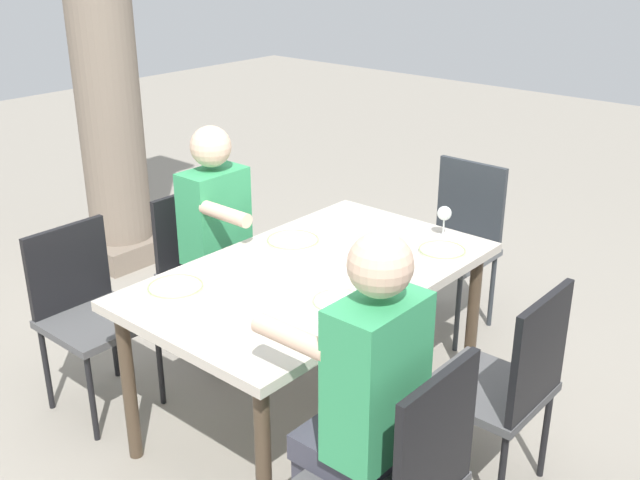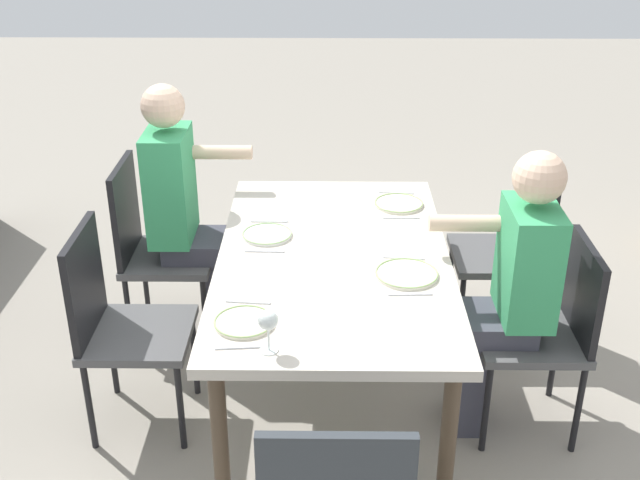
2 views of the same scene
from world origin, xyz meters
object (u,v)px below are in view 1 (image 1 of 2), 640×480
at_px(diner_woman_green, 224,240).
at_px(plate_3, 442,250).
at_px(chair_mid_north, 203,261).
at_px(diner_man_white, 360,403).
at_px(chair_head_east, 458,236).
at_px(chair_west_south, 403,471).
at_px(dining_table, 314,285).
at_px(stone_column_centre, 102,46).
at_px(plate_0, 175,287).
at_px(wine_glass_3, 444,215).
at_px(chair_mid_south, 508,380).
at_px(plate_2, 293,240).
at_px(plate_1, 339,302).
at_px(chair_west_north, 87,306).

height_order(diner_woman_green, plate_3, diner_woman_green).
bearing_deg(diner_woman_green, chair_mid_north, 89.06).
relative_size(diner_man_white, plate_3, 6.11).
bearing_deg(chair_head_east, chair_mid_north, 141.33).
xyz_separation_m(chair_mid_north, chair_head_east, (1.13, -0.90, 0.04)).
relative_size(chair_west_south, diner_woman_green, 0.74).
bearing_deg(dining_table, chair_head_east, 0.00).
xyz_separation_m(diner_woman_green, plate_3, (0.43, -1.04, 0.09)).
height_order(stone_column_centre, plate_0, stone_column_centre).
bearing_deg(dining_table, plate_0, 149.07).
distance_m(chair_head_east, plate_0, 1.81).
distance_m(chair_mid_north, chair_head_east, 1.44).
xyz_separation_m(diner_man_white, plate_0, (0.08, 1.04, 0.06)).
distance_m(chair_west_south, wine_glass_3, 1.52).
xyz_separation_m(dining_table, chair_mid_south, (0.12, -0.91, -0.17)).
bearing_deg(chair_head_east, plate_2, 164.85).
height_order(chair_mid_south, plate_0, chair_mid_south).
bearing_deg(chair_head_east, chair_mid_south, -141.15).
bearing_deg(plate_1, chair_west_north, 109.40).
distance_m(dining_table, diner_woman_green, 0.73).
xyz_separation_m(chair_west_north, diner_man_white, (-0.00, -1.63, 0.19)).
relative_size(plate_0, plate_1, 1.06).
bearing_deg(chair_west_south, dining_table, 56.70).
bearing_deg(chair_mid_south, diner_man_white, 166.02).
distance_m(chair_west_north, stone_column_centre, 2.04).
relative_size(chair_mid_north, chair_head_east, 0.91).
distance_m(stone_column_centre, plate_0, 2.36).
bearing_deg(plate_2, chair_west_south, -122.85).
height_order(chair_head_east, plate_1, chair_head_east).
relative_size(diner_woman_green, plate_3, 5.83).
bearing_deg(chair_head_east, diner_man_white, -158.45).
xyz_separation_m(plate_1, wine_glass_3, (0.89, 0.07, 0.11)).
relative_size(chair_west_north, chair_mid_north, 1.02).
distance_m(dining_table, plate_2, 0.35).
distance_m(chair_west_north, chair_mid_south, 1.95).
relative_size(chair_west_north, stone_column_centre, 0.30).
bearing_deg(diner_woman_green, chair_head_east, -32.40).
height_order(chair_mid_north, stone_column_centre, stone_column_centre).
bearing_deg(plate_3, chair_west_north, 132.94).
height_order(plate_2, plate_3, same).
height_order(dining_table, diner_man_white, diner_man_white).
xyz_separation_m(plate_1, plate_2, (0.35, 0.58, -0.00)).
bearing_deg(diner_woman_green, wine_glass_3, -57.73).
distance_m(chair_west_south, chair_mid_north, 1.95).
distance_m(dining_table, chair_mid_north, 0.93).
height_order(chair_mid_north, diner_man_white, diner_man_white).
height_order(diner_man_white, plate_3, diner_man_white).
bearing_deg(dining_table, plate_3, -30.73).
bearing_deg(plate_2, wine_glass_3, -43.90).
distance_m(chair_west_south, stone_column_centre, 3.53).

